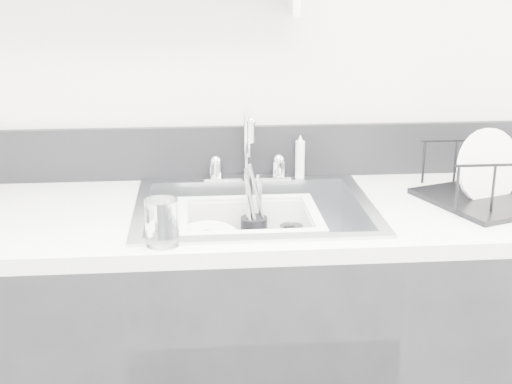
{
  "coord_description": "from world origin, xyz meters",
  "views": [
    {
      "loc": [
        -0.15,
        -0.62,
        1.53
      ],
      "look_at": [
        0.0,
        1.14,
        0.98
      ],
      "focal_mm": 50.0,
      "sensor_mm": 36.0,
      "label": 1
    }
  ],
  "objects": [
    {
      "name": "side_sprayer",
      "position": [
        0.16,
        1.44,
        0.99
      ],
      "size": [
        0.03,
        0.03,
        0.14
      ],
      "primitive_type": "cylinder",
      "color": "white",
      "rests_on": "counter_run"
    },
    {
      "name": "backsplash",
      "position": [
        0.0,
        1.49,
        1.0
      ],
      "size": [
        3.2,
        0.02,
        0.16
      ],
      "primitive_type": "cube",
      "color": "black",
      "rests_on": "counter_run"
    },
    {
      "name": "faucet",
      "position": [
        0.0,
        1.44,
        0.98
      ],
      "size": [
        0.26,
        0.18,
        0.23
      ],
      "color": "silver",
      "rests_on": "counter_run"
    },
    {
      "name": "counter_run",
      "position": [
        0.0,
        1.19,
        0.46
      ],
      "size": [
        3.2,
        0.62,
        0.92
      ],
      "color": "black",
      "rests_on": "ground"
    },
    {
      "name": "wash_tub",
      "position": [
        -0.02,
        1.2,
        0.83
      ],
      "size": [
        0.42,
        0.36,
        0.15
      ],
      "primitive_type": null,
      "rotation": [
        0.0,
        0.0,
        -0.14
      ],
      "color": "white",
      "rests_on": "sink"
    },
    {
      "name": "sink",
      "position": [
        0.0,
        1.19,
        0.83
      ],
      "size": [
        0.64,
        0.52,
        0.2
      ],
      "primitive_type": null,
      "color": "silver",
      "rests_on": "counter_run"
    },
    {
      "name": "dish_rack",
      "position": [
        0.7,
        1.21,
        0.99
      ],
      "size": [
        0.51,
        0.44,
        0.15
      ],
      "primitive_type": null,
      "rotation": [
        0.0,
        0.0,
        0.35
      ],
      "color": "black",
      "rests_on": "counter_run"
    },
    {
      "name": "utensil_cup",
      "position": [
        0.01,
        1.27,
        0.82
      ],
      "size": [
        0.08,
        0.08,
        0.26
      ],
      "rotation": [
        0.0,
        0.0,
        -0.26
      ],
      "color": "black",
      "rests_on": "wash_tub"
    },
    {
      "name": "ladle",
      "position": [
        -0.08,
        1.16,
        0.8
      ],
      "size": [
        0.26,
        0.22,
        0.07
      ],
      "primitive_type": null,
      "rotation": [
        0.0,
        0.0,
        -0.61
      ],
      "color": "silver",
      "rests_on": "wash_tub"
    },
    {
      "name": "tumbler_in_tub",
      "position": [
        0.1,
        1.21,
        0.81
      ],
      "size": [
        0.08,
        0.08,
        0.09
      ],
      "primitive_type": "cylinder",
      "rotation": [
        0.0,
        0.0,
        -0.38
      ],
      "color": "white",
      "rests_on": "wash_tub"
    },
    {
      "name": "bowl_small",
      "position": [
        0.1,
        1.14,
        0.78
      ],
      "size": [
        0.13,
        0.13,
        0.04
      ],
      "primitive_type": "imported",
      "rotation": [
        0.0,
        0.0,
        0.17
      ],
      "color": "white",
      "rests_on": "wash_tub"
    },
    {
      "name": "tumbler_counter",
      "position": [
        -0.24,
        0.94,
        0.97
      ],
      "size": [
        0.09,
        0.09,
        0.11
      ],
      "primitive_type": "cylinder",
      "rotation": [
        0.0,
        0.0,
        0.12
      ],
      "color": "white",
      "rests_on": "counter_run"
    },
    {
      "name": "plate_stack",
      "position": [
        -0.12,
        1.17,
        0.79
      ],
      "size": [
        0.25,
        0.24,
        0.1
      ],
      "rotation": [
        0.0,
        0.0,
        -0.35
      ],
      "color": "white",
      "rests_on": "wash_tub"
    }
  ]
}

